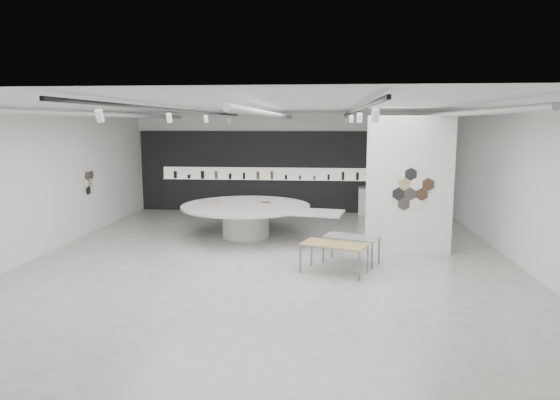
# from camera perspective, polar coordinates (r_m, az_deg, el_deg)

# --- Properties ---
(room) EXTENTS (12.02, 14.02, 3.82)m
(room) POSITION_cam_1_polar(r_m,az_deg,el_deg) (12.30, -1.40, 2.54)
(room) COLOR #B2B1A8
(room) RESTS_ON ground
(back_wall_display) EXTENTS (11.80, 0.27, 3.10)m
(back_wall_display) POSITION_cam_1_polar(r_m,az_deg,el_deg) (19.23, 1.02, 3.22)
(back_wall_display) COLOR black
(back_wall_display) RESTS_ON ground
(partition_column) EXTENTS (2.20, 0.38, 3.60)m
(partition_column) POSITION_cam_1_polar(r_m,az_deg,el_deg) (13.43, 14.54, 1.61)
(partition_column) COLOR white
(partition_column) RESTS_ON ground
(display_island) EXTENTS (5.21, 4.52, 0.99)m
(display_island) POSITION_cam_1_polar(r_m,az_deg,el_deg) (15.01, -3.66, -1.86)
(display_island) COLOR white
(display_island) RESTS_ON ground
(sample_table_wood) EXTENTS (1.63, 1.21, 0.69)m
(sample_table_wood) POSITION_cam_1_polar(r_m,az_deg,el_deg) (11.50, 6.21, -5.23)
(sample_table_wood) COLOR #9C8250
(sample_table_wood) RESTS_ON ground
(sample_table_stone) EXTENTS (1.46, 1.10, 0.67)m
(sample_table_stone) POSITION_cam_1_polar(r_m,az_deg,el_deg) (12.35, 8.16, -4.39)
(sample_table_stone) COLOR gray
(sample_table_stone) RESTS_ON ground
(kitchen_counter) EXTENTS (1.90, 0.93, 1.44)m
(kitchen_counter) POSITION_cam_1_polar(r_m,az_deg,el_deg) (19.02, 11.69, -0.13)
(kitchen_counter) COLOR white
(kitchen_counter) RESTS_ON ground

